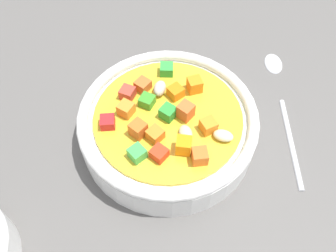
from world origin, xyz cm
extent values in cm
cube|color=#565451|center=(0.00, 0.00, -1.00)|extent=(140.00, 140.00, 2.00)
cylinder|color=white|center=(0.00, 0.00, 1.78)|extent=(19.13, 19.13, 3.56)
torus|color=white|center=(0.00, 0.00, 3.91)|extent=(19.16, 19.16, 1.18)
cylinder|color=gold|center=(0.00, 0.00, 3.76)|extent=(15.79, 15.79, 0.40)
cube|color=orange|center=(6.01, -0.63, 4.67)|extent=(1.97, 1.97, 1.43)
cube|color=orange|center=(-4.70, -0.07, 4.54)|extent=(1.80, 1.80, 1.17)
cube|color=orange|center=(1.40, -2.61, 4.55)|extent=(1.69, 1.69, 1.18)
cube|color=red|center=(-2.70, -5.67, 4.51)|extent=(2.00, 2.00, 1.12)
ellipsoid|color=beige|center=(-3.19, 1.21, 4.57)|extent=(2.32, 2.39, 1.23)
cube|color=orange|center=(3.76, 2.30, 4.65)|extent=(1.67, 1.67, 1.38)
cube|color=green|center=(2.18, -5.26, 4.56)|extent=(1.57, 1.57, 1.21)
cube|color=green|center=(-5.07, 3.50, 4.53)|extent=(2.04, 2.04, 1.15)
cube|color=orange|center=(4.22, -1.19, 4.79)|extent=(2.05, 2.05, 1.67)
cube|color=orange|center=(-1.24, 4.50, 4.75)|extent=(1.86, 1.86, 1.59)
cube|color=green|center=(0.43, -0.18, 4.61)|extent=(1.82, 1.82, 1.30)
cube|color=#3A9028|center=(-2.63, -0.84, 4.50)|extent=(1.97, 1.97, 1.08)
cube|color=#D75E29|center=(1.04, 1.49, 4.81)|extent=(1.77, 1.77, 1.72)
cube|color=#D55F21|center=(-0.23, -3.69, 4.76)|extent=(1.75, 1.75, 1.60)
ellipsoid|color=beige|center=(5.46, 2.84, 4.42)|extent=(2.41, 2.26, 0.93)
ellipsoid|color=beige|center=(3.02, 0.46, 4.37)|extent=(2.39, 2.01, 0.83)
cube|color=red|center=(3.40, -3.54, 4.50)|extent=(1.77, 1.77, 1.09)
cube|color=orange|center=(-1.78, 2.32, 4.57)|extent=(1.50, 1.50, 1.22)
cube|color=#C13D2D|center=(-4.73, -1.96, 4.55)|extent=(1.99, 1.99, 1.19)
cube|color=orange|center=(-2.93, -3.29, 4.64)|extent=(1.89, 1.89, 1.36)
cylinder|color=silver|center=(8.81, 10.72, 0.31)|extent=(9.95, 7.52, 0.62)
ellipsoid|color=silver|center=(-1.07, 17.95, 0.44)|extent=(4.26, 3.98, 0.87)
camera|label=1|loc=(18.15, -13.23, 34.74)|focal=38.82mm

